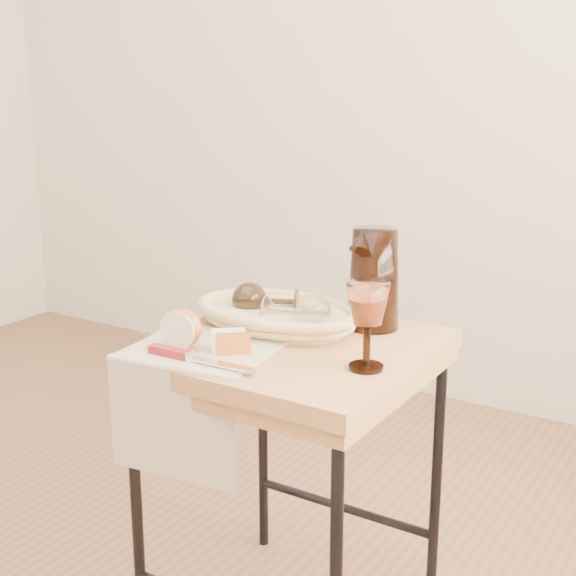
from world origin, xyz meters
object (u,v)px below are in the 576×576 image
Objects in this scene: goblet_lying_b at (293,311)px; wine_goblet at (367,326)px; tea_towel at (203,349)px; goblet_lying_a at (269,301)px; side_table at (293,490)px; bread_basket at (278,317)px; apple_half at (183,327)px; table_knife at (196,357)px; pitcher at (374,279)px.

wine_goblet reaches higher than goblet_lying_b.
tea_towel is 2.14× the size of goblet_lying_a.
bread_basket is (-0.08, 0.07, 0.36)m from side_table.
wine_goblet is (0.28, -0.13, 0.06)m from bread_basket.
bread_basket is at bearing 130.09° from goblet_lying_a.
goblet_lying_b reaches higher than apple_half.
goblet_lying_a reaches higher than apple_half.
wine_goblet reaches higher than bread_basket.
table_knife is at bearing 71.05° from goblet_lying_a.
wine_goblet is at bearing 6.66° from apple_half.
goblet_lying_b reaches higher than bread_basket.
wine_goblet reaches higher than apple_half.
bread_basket is at bearing 146.59° from goblet_lying_b.
pitcher is at bearing 113.15° from wine_goblet.
goblet_lying_b is 0.19m from pitcher.
pitcher reaches higher than goblet_lying_b.
apple_half is (-0.06, -0.23, -0.01)m from goblet_lying_a.
pitcher is at bearing 61.35° from side_table.
side_table is 2.89× the size of table_knife.
goblet_lying_a is (0.02, 0.22, 0.05)m from tea_towel.
tea_towel is 0.40m from pitcher.
apple_half is (-0.14, -0.20, -0.01)m from goblet_lying_b.
pitcher is 3.07× the size of apple_half.
table_knife is (-0.01, -0.28, -0.01)m from bread_basket.
bread_basket is 0.06m from goblet_lying_b.
goblet_lying_a is 0.29m from table_knife.
table_knife is (-0.29, -0.15, -0.07)m from wine_goblet.
table_knife reaches higher than side_table.
tea_towel is at bearing 62.03° from goblet_lying_a.
goblet_lying_b is 0.25m from wine_goblet.
tea_towel is 2.17× the size of goblet_lying_b.
table_knife is (0.02, -0.29, -0.04)m from goblet_lying_a.
pitcher is (0.21, 0.10, 0.06)m from goblet_lying_a.
pitcher is at bearing 63.16° from table_knife.
side_table is 4.02× the size of wine_goblet.
bread_basket is at bearing -156.24° from pitcher.
table_knife is (-0.18, -0.39, -0.09)m from pitcher.
bread_basket is 0.23m from apple_half.
table_knife is at bearing -123.93° from pitcher.
bread_basket is 0.04m from goblet_lying_a.
tea_towel is at bearing 117.49° from table_knife.
side_table is 0.39m from tea_towel.
pitcher is 0.42m from apple_half.
tea_towel is 3.27× the size of apple_half.
goblet_lying_b is at bearing 122.26° from side_table.
apple_half is (-0.17, -0.15, 0.38)m from side_table.
tea_towel is at bearing 12.46° from apple_half.
tea_towel reaches higher than side_table.
apple_half reaches higher than tea_towel.
apple_half reaches higher than table_knife.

